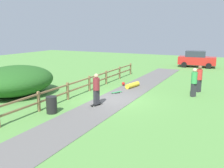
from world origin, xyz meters
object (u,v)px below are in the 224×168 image
object	(u,v)px
skater_riding	(96,88)
bystander_red	(199,77)
bystander_green	(194,81)
skater_fallen	(132,85)
skateboard_loose	(117,92)
bush_large	(15,80)
parked_car_red	(197,59)
trash_bin	(52,105)

from	to	relation	value
skater_riding	bystander_red	bearing A→B (deg)	51.79
skater_riding	bystander_green	bearing A→B (deg)	44.68
skater_fallen	skateboard_loose	distance (m)	2.17
skateboard_loose	bystander_red	size ratio (longest dim) A/B	0.43
bush_large	skateboard_loose	bearing A→B (deg)	29.21
parked_car_red	bystander_red	bearing A→B (deg)	-81.10
skater_fallen	bystander_green	xyz separation A→B (m)	(4.60, -0.65, 0.86)
skateboard_loose	parked_car_red	distance (m)	15.85
bush_large	skateboard_loose	xyz separation A→B (m)	(5.93, 3.32, -0.89)
skater_riding	bush_large	bearing A→B (deg)	-177.97
skateboard_loose	parked_car_red	world-z (taller)	parked_car_red
skateboard_loose	skater_fallen	bearing A→B (deg)	83.56
skater_riding	skater_fallen	bearing A→B (deg)	89.46
skater_riding	bystander_green	world-z (taller)	bystander_green
bystander_green	skater_fallen	bearing A→B (deg)	171.92
bystander_red	parked_car_red	size ratio (longest dim) A/B	0.44
bush_large	trash_bin	size ratio (longest dim) A/B	6.06
bystander_red	trash_bin	bearing A→B (deg)	-127.11
bystander_red	parked_car_red	xyz separation A→B (m)	(-1.97, 12.56, -0.09)
skater_riding	parked_car_red	bearing A→B (deg)	81.41
skater_fallen	trash_bin	bearing A→B (deg)	-101.45
trash_bin	skater_fallen	size ratio (longest dim) A/B	0.60
bush_large	bystander_green	world-z (taller)	bush_large
trash_bin	skateboard_loose	xyz separation A→B (m)	(1.26, 5.26, -0.36)
trash_bin	bystander_green	distance (m)	9.13
trash_bin	skater_fallen	distance (m)	7.57
parked_car_red	trash_bin	bearing A→B (deg)	-101.59
bush_large	skater_riding	bearing A→B (deg)	2.03
bush_large	skater_fallen	distance (m)	8.28
bush_large	bystander_green	xyz separation A→B (m)	(10.77, 4.82, 0.07)
bystander_red	skater_fallen	bearing A→B (deg)	-170.13
trash_bin	bystander_red	world-z (taller)	bystander_red
bush_large	parked_car_red	xyz separation A→B (m)	(8.94, 18.86, -0.02)
parked_car_red	skater_fallen	bearing A→B (deg)	-101.67
trash_bin	skater_riding	bearing A→B (deg)	56.15
skateboard_loose	skater_riding	bearing A→B (deg)	-86.42
skater_riding	bystander_red	xyz separation A→B (m)	(4.78, 6.07, -0.02)
trash_bin	parked_car_red	world-z (taller)	parked_car_red
skater_riding	skateboard_loose	world-z (taller)	skater_riding
bush_large	trash_bin	xyz separation A→B (m)	(4.67, -1.95, -0.53)
bush_large	bystander_red	xyz separation A→B (m)	(10.91, 6.29, 0.07)
skateboard_loose	bystander_green	world-z (taller)	bystander_green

